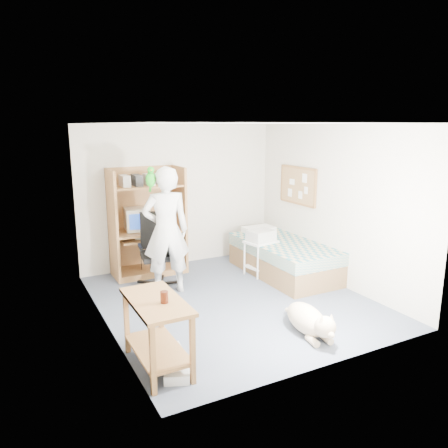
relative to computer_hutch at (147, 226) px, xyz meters
name	(u,v)px	position (x,y,z in m)	size (l,w,h in m)	color
floor	(233,300)	(0.70, -1.74, -0.82)	(4.00, 4.00, 0.00)	#404957
wall_back	(179,196)	(0.70, 0.26, 0.43)	(3.60, 0.02, 2.50)	beige
wall_right	(334,205)	(2.50, -1.74, 0.43)	(0.02, 4.00, 2.50)	beige
wall_left	(102,230)	(-1.10, -1.74, 0.43)	(0.02, 4.00, 2.50)	beige
ceiling	(234,123)	(0.70, -1.74, 1.68)	(3.60, 4.00, 0.02)	white
computer_hutch	(147,226)	(0.00, 0.00, 0.00)	(1.20, 0.63, 1.80)	brown
bed	(283,258)	(2.00, -1.12, -0.53)	(1.02, 2.02, 0.66)	brown
side_desk	(157,323)	(-0.85, -2.94, -0.33)	(0.50, 1.00, 0.75)	brown
corkboard	(298,186)	(2.47, -0.84, 0.63)	(0.04, 0.94, 0.66)	#9C6D46
office_chair	(158,261)	(-0.06, -0.66, -0.41)	(0.65, 0.65, 1.15)	black
person	(166,231)	(-0.02, -0.97, 0.13)	(0.69, 0.46, 1.90)	silver
parrot	(151,178)	(-0.22, -0.96, 0.92)	(0.14, 0.25, 0.39)	#159216
dog	(309,320)	(1.02, -3.07, -0.64)	(0.45, 1.09, 0.41)	tan
printer_cart	(261,252)	(1.66, -0.96, -0.43)	(0.55, 0.47, 0.59)	white
printer	(261,236)	(1.66, -0.96, -0.14)	(0.42, 0.32, 0.18)	#B9B9B4
crt_monitor	(137,219)	(-0.16, 0.01, 0.13)	(0.44, 0.46, 0.37)	beige
keyboard	(149,237)	(-0.03, -0.16, -0.15)	(0.45, 0.16, 0.03)	beige
pencil_cup	(170,225)	(0.39, -0.09, 0.00)	(0.08, 0.08, 0.12)	gold
drink_glass	(164,297)	(-0.80, -3.05, -0.01)	(0.08, 0.08, 0.12)	#3A1509
floor_box_a	(177,376)	(-0.77, -3.27, -0.77)	(0.25, 0.20, 0.10)	silver
floor_box_b	(173,350)	(-0.61, -2.75, -0.78)	(0.18, 0.22, 0.08)	#ACADA8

